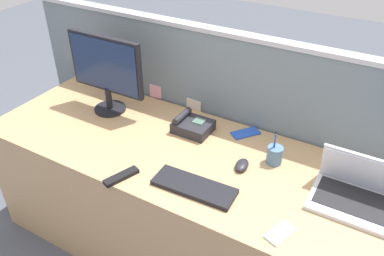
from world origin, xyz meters
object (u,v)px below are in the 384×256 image
(computer_mouse_right_hand, at_px, (242,165))
(cell_phone_blue_case, at_px, (246,133))
(cell_phone_white_slab, at_px, (280,233))
(tv_remote, at_px, (121,176))
(desktop_monitor, at_px, (106,69))
(keyboard_main, at_px, (194,187))
(pen_cup, at_px, (275,155))
(desk_phone, at_px, (192,126))
(laptop, at_px, (359,192))

(computer_mouse_right_hand, distance_m, cell_phone_blue_case, 0.29)
(cell_phone_white_slab, xyz_separation_m, tv_remote, (-0.74, -0.05, 0.01))
(desktop_monitor, xyz_separation_m, computer_mouse_right_hand, (0.89, -0.11, -0.24))
(keyboard_main, bearing_deg, cell_phone_white_slab, -10.35)
(computer_mouse_right_hand, relative_size, pen_cup, 0.55)
(keyboard_main, xyz_separation_m, cell_phone_white_slab, (0.42, -0.06, -0.01))
(desktop_monitor, distance_m, cell_phone_blue_case, 0.84)
(desk_phone, bearing_deg, cell_phone_blue_case, 24.09)
(laptop, height_order, computer_mouse_right_hand, laptop)
(keyboard_main, bearing_deg, computer_mouse_right_hand, 60.24)
(keyboard_main, bearing_deg, tv_remote, -164.51)
(computer_mouse_right_hand, bearing_deg, cell_phone_white_slab, -50.81)
(laptop, distance_m, cell_phone_white_slab, 0.41)
(cell_phone_blue_case, bearing_deg, desk_phone, -118.15)
(laptop, relative_size, cell_phone_blue_case, 2.46)
(laptop, xyz_separation_m, computer_mouse_right_hand, (-0.52, -0.04, -0.03))
(cell_phone_white_slab, bearing_deg, pen_cup, 132.97)
(pen_cup, height_order, tv_remote, pen_cup)
(pen_cup, relative_size, tv_remote, 1.06)
(computer_mouse_right_hand, xyz_separation_m, tv_remote, (-0.45, -0.35, -0.01))
(desktop_monitor, xyz_separation_m, laptop, (1.41, -0.07, -0.21))
(desk_phone, bearing_deg, computer_mouse_right_hand, -23.17)
(computer_mouse_right_hand, relative_size, tv_remote, 0.59)
(keyboard_main, relative_size, pen_cup, 2.08)
(cell_phone_white_slab, height_order, tv_remote, tv_remote)
(desktop_monitor, bearing_deg, tv_remote, -46.05)
(desktop_monitor, xyz_separation_m, desk_phone, (0.53, 0.04, -0.22))
(desk_phone, relative_size, computer_mouse_right_hand, 1.95)
(laptop, bearing_deg, cell_phone_white_slab, -123.29)
(pen_cup, distance_m, cell_phone_blue_case, 0.27)
(computer_mouse_right_hand, xyz_separation_m, pen_cup, (0.12, 0.11, 0.03))
(keyboard_main, xyz_separation_m, tv_remote, (-0.32, -0.11, -0.00))
(computer_mouse_right_hand, bearing_deg, cell_phone_blue_case, 104.27)
(laptop, distance_m, keyboard_main, 0.70)
(laptop, height_order, keyboard_main, laptop)
(pen_cup, bearing_deg, desk_phone, 175.16)
(laptop, xyz_separation_m, pen_cup, (-0.40, 0.07, -0.00))
(laptop, relative_size, cell_phone_white_slab, 2.90)
(desktop_monitor, relative_size, computer_mouse_right_hand, 4.75)
(keyboard_main, bearing_deg, cell_phone_blue_case, 84.68)
(keyboard_main, relative_size, tv_remote, 2.21)
(laptop, height_order, pen_cup, laptop)
(desk_phone, xyz_separation_m, computer_mouse_right_hand, (0.36, -0.15, -0.02))
(cell_phone_white_slab, bearing_deg, cell_phone_blue_case, 144.25)
(laptop, distance_m, computer_mouse_right_hand, 0.52)
(keyboard_main, bearing_deg, desktop_monitor, 152.76)
(desktop_monitor, distance_m, tv_remote, 0.68)
(pen_cup, relative_size, cell_phone_blue_case, 1.19)
(cell_phone_blue_case, relative_size, tv_remote, 0.89)
(desktop_monitor, distance_m, pen_cup, 1.03)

